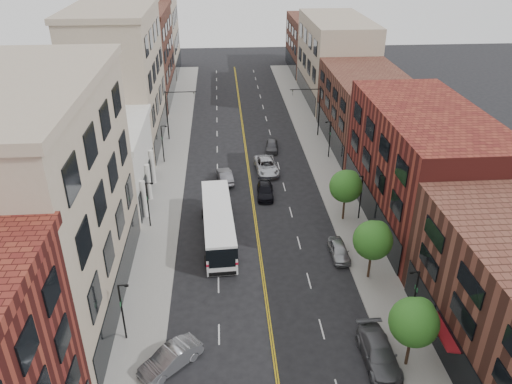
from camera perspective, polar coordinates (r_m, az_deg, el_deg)
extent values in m
cube|color=gray|center=(62.61, -9.93, 1.48)|extent=(4.00, 110.00, 0.15)
cube|color=gray|center=(63.63, 8.28, 2.08)|extent=(4.00, 110.00, 0.15)
cube|color=tan|center=(41.00, -23.25, -1.56)|extent=(10.00, 22.00, 18.00)
cube|color=silver|center=(58.58, -17.38, 2.89)|extent=(10.00, 14.00, 8.00)
cube|color=tan|center=(72.58, -15.30, 12.23)|extent=(10.00, 20.00, 18.00)
cube|color=brown|center=(92.06, -13.09, 14.77)|extent=(10.00, 20.00, 15.00)
cube|color=tan|center=(109.08, -11.96, 18.25)|extent=(10.00, 16.00, 20.00)
cube|color=#5B1B18|center=(53.71, 18.40, 2.76)|extent=(10.00, 22.00, 12.00)
cube|color=brown|center=(72.45, 12.45, 9.21)|extent=(10.00, 20.00, 10.00)
cube|color=tan|center=(91.46, 9.04, 14.73)|extent=(10.00, 22.00, 14.00)
cube|color=brown|center=(110.90, 6.72, 16.42)|extent=(10.00, 18.00, 11.00)
cylinder|color=black|center=(38.27, 17.00, -16.95)|extent=(0.22, 0.22, 2.50)
sphere|color=#1B5C1A|center=(36.50, 17.59, -14.00)|extent=(3.40, 3.40, 3.40)
sphere|color=#1B5C1A|center=(36.62, 18.24, -12.90)|extent=(2.04, 2.04, 2.04)
cylinder|color=black|center=(45.38, 12.84, -8.17)|extent=(0.22, 0.22, 2.50)
sphere|color=#1B5C1A|center=(43.90, 13.20, -5.38)|extent=(3.40, 3.40, 3.40)
sphere|color=#1B5C1A|center=(44.09, 13.75, -4.50)|extent=(2.04, 2.04, 2.04)
cylinder|color=black|center=(53.42, 9.98, -1.86)|extent=(0.22, 0.22, 2.50)
sphere|color=#1B5C1A|center=(52.17, 10.22, 0.65)|extent=(3.40, 3.40, 3.40)
sphere|color=#1B5C1A|center=(52.41, 10.70, 1.37)|extent=(2.04, 2.04, 2.04)
cylinder|color=black|center=(38.96, -15.02, -13.15)|extent=(0.14, 0.14, 5.00)
cylinder|color=black|center=(37.32, -14.97, -10.26)|extent=(0.70, 0.10, 0.10)
cube|color=black|center=(37.30, -14.57, -10.32)|extent=(0.28, 0.14, 0.14)
cube|color=#19592D|center=(38.38, -15.19, -12.14)|extent=(0.04, 0.55, 0.35)
cylinder|color=black|center=(51.90, -12.23, -1.46)|extent=(0.14, 0.14, 5.00)
cylinder|color=black|center=(50.68, -12.12, 1.01)|extent=(0.70, 0.10, 0.10)
cube|color=black|center=(50.67, -11.84, 0.97)|extent=(0.28, 0.14, 0.14)
cube|color=#19592D|center=(51.47, -12.33, -0.59)|extent=(0.04, 0.55, 0.35)
cylinder|color=black|center=(66.19, -10.62, 5.39)|extent=(0.14, 0.14, 5.00)
cylinder|color=black|center=(65.24, -10.51, 7.42)|extent=(0.70, 0.10, 0.10)
cube|color=black|center=(65.23, -10.28, 7.39)|extent=(0.28, 0.14, 0.14)
cube|color=#19592D|center=(65.85, -10.69, 6.11)|extent=(0.04, 0.55, 0.35)
cylinder|color=black|center=(40.74, 17.66, -11.49)|extent=(0.14, 0.14, 5.00)
cylinder|color=black|center=(39.12, 17.70, -8.71)|extent=(0.70, 0.10, 0.10)
cube|color=black|center=(39.06, 17.35, -8.80)|extent=(0.28, 0.14, 0.14)
cube|color=#19592D|center=(40.19, 17.84, -10.49)|extent=(0.04, 0.55, 0.35)
cylinder|color=black|center=(53.25, 11.87, -0.62)|extent=(0.14, 0.14, 5.00)
cylinder|color=black|center=(52.02, 11.77, 1.78)|extent=(0.70, 0.10, 0.10)
cube|color=black|center=(51.98, 11.50, 1.72)|extent=(0.28, 0.14, 0.14)
cube|color=#19592D|center=(52.83, 11.96, 0.24)|extent=(0.04, 0.55, 0.35)
cylinder|color=black|center=(67.25, 8.42, 5.94)|extent=(0.14, 0.14, 5.00)
cylinder|color=black|center=(66.29, 8.27, 7.94)|extent=(0.70, 0.10, 0.10)
cube|color=black|center=(66.25, 8.06, 7.90)|extent=(0.28, 0.14, 0.14)
cube|color=#19592D|center=(66.92, 8.47, 6.66)|extent=(0.04, 0.55, 0.35)
cylinder|color=black|center=(73.23, -10.12, 8.60)|extent=(0.18, 0.18, 7.20)
cylinder|color=black|center=(71.98, -8.58, 11.23)|extent=(4.40, 0.12, 0.12)
imported|color=black|center=(71.98, -7.10, 11.00)|extent=(0.15, 0.18, 0.90)
cylinder|color=black|center=(74.19, 7.23, 9.08)|extent=(0.18, 0.18, 7.20)
cylinder|color=black|center=(72.77, 5.65, 11.59)|extent=(4.40, 0.12, 0.12)
imported|color=black|center=(72.61, 4.21, 11.29)|extent=(0.15, 0.18, 0.90)
cube|color=white|center=(49.48, -4.35, -3.62)|extent=(3.42, 12.93, 3.09)
cube|color=black|center=(49.09, -4.38, -2.87)|extent=(3.46, 12.97, 1.12)
cube|color=red|center=(49.65, -4.34, -3.93)|extent=(3.46, 12.97, 0.23)
cube|color=black|center=(43.99, -3.90, -7.70)|extent=(2.35, 0.18, 1.71)
cylinder|color=black|center=(46.60, -5.75, -7.77)|extent=(0.35, 1.04, 1.02)
cylinder|color=black|center=(46.69, -2.26, -7.56)|extent=(0.35, 1.04, 1.02)
cylinder|color=black|center=(53.76, -6.06, -2.45)|extent=(0.35, 1.04, 1.02)
cylinder|color=black|center=(53.83, -3.06, -2.28)|extent=(0.35, 1.04, 1.02)
imported|color=#94969B|center=(37.57, -9.73, -18.25)|extent=(4.69, 4.44, 1.58)
imported|color=#515257|center=(38.42, 13.85, -17.44)|extent=(2.36, 5.61, 1.62)
imported|color=#9A9DA1|center=(47.98, 9.46, -6.61)|extent=(1.70, 4.11, 1.39)
imported|color=#4C4C51|center=(60.99, -3.57, 1.83)|extent=(2.17, 4.70, 1.49)
imported|color=black|center=(57.65, 1.04, 0.14)|extent=(2.12, 4.69, 1.33)
imported|color=silver|center=(63.36, 1.20, 3.01)|extent=(3.11, 6.06, 1.64)
imported|color=#46464B|center=(69.62, 1.81, 5.30)|extent=(2.15, 4.32, 1.41)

